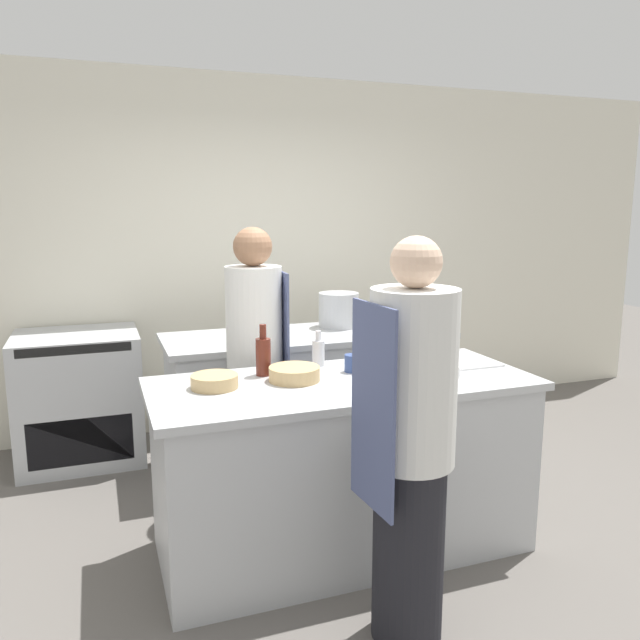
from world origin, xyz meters
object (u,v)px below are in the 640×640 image
object	(u,v)px
bowl_ceramic_blue	(294,374)
bowl_wooden_salad	(440,371)
bottle_olive_oil	(263,355)
bowl_mixing_large	(386,373)
bowl_prep_small	(215,381)
cup	(352,363)
oven_range	(80,397)
bottle_wine	(398,345)
chef_at_prep_near	(410,446)
bottle_cooking_oil	(414,368)
bottle_vinegar	(318,352)
chef_at_stove	(256,366)
stockpot	(339,310)

from	to	relation	value
bowl_ceramic_blue	bowl_wooden_salad	world-z (taller)	bowl_ceramic_blue
bottle_olive_oil	bowl_ceramic_blue	distance (m)	0.21
bowl_mixing_large	bowl_prep_small	size ratio (longest dim) A/B	1.19
bowl_prep_small	cup	xyz separation A→B (m)	(0.75, 0.05, 0.01)
oven_range	bottle_wine	xyz separation A→B (m)	(1.73, -1.50, 0.57)
oven_range	chef_at_prep_near	xyz separation A→B (m)	(1.30, -2.46, 0.39)
bottle_wine	bottle_olive_oil	bearing A→B (deg)	179.86
oven_range	cup	distance (m)	2.19
oven_range	bottle_wine	bearing A→B (deg)	-40.88
bottle_cooking_oil	cup	world-z (taller)	bottle_cooking_oil
bottle_cooking_oil	cup	xyz separation A→B (m)	(-0.15, 0.40, -0.06)
bottle_olive_oil	bottle_cooking_oil	distance (m)	0.79
bowl_wooden_salad	bottle_wine	bearing A→B (deg)	103.26
bottle_vinegar	bowl_ceramic_blue	world-z (taller)	bottle_vinegar
chef_at_prep_near	chef_at_stove	size ratio (longest dim) A/B	1.01
bottle_wine	bowl_prep_small	size ratio (longest dim) A/B	1.14
stockpot	bottle_vinegar	bearing A→B (deg)	-117.27
oven_range	stockpot	world-z (taller)	stockpot
cup	bowl_ceramic_blue	bearing A→B (deg)	-170.24
stockpot	chef_at_stove	bearing A→B (deg)	-141.34
cup	bowl_prep_small	bearing A→B (deg)	-176.32
chef_at_stove	bowl_ceramic_blue	distance (m)	0.64
oven_range	bottle_olive_oil	distance (m)	1.86
bottle_olive_oil	bottle_vinegar	bearing A→B (deg)	13.55
bowl_mixing_large	stockpot	distance (m)	1.41
chef_at_prep_near	oven_range	bearing A→B (deg)	23.82
bottle_cooking_oil	cup	bearing A→B (deg)	111.19
bowl_ceramic_blue	bottle_wine	bearing A→B (deg)	13.06
chef_at_prep_near	bottle_wine	world-z (taller)	chef_at_prep_near
bottle_vinegar	bowl_wooden_salad	distance (m)	0.67
chef_at_stove	cup	world-z (taller)	chef_at_stove
bottle_vinegar	bottle_cooking_oil	xyz separation A→B (m)	(0.28, -0.57, 0.03)
bowl_mixing_large	bowl_prep_small	world-z (taller)	bowl_prep_small
chef_at_stove	bottle_cooking_oil	bearing A→B (deg)	33.13
bottle_olive_oil	bowl_mixing_large	xyz separation A→B (m)	(0.58, -0.28, -0.08)
bowl_prep_small	stockpot	size ratio (longest dim) A/B	0.79
oven_range	bowl_mixing_large	bearing A→B (deg)	-49.35
oven_range	bottle_cooking_oil	world-z (taller)	bottle_cooking_oil
bowl_prep_small	bowl_ceramic_blue	bearing A→B (deg)	-1.56
chef_at_stove	bowl_wooden_salad	world-z (taller)	chef_at_stove
bottle_vinegar	bowl_ceramic_blue	distance (m)	0.32
bowl_mixing_large	cup	bearing A→B (deg)	121.55
chef_at_prep_near	bowl_prep_small	xyz separation A→B (m)	(-0.63, 0.82, 0.11)
chef_at_prep_near	bottle_olive_oil	bearing A→B (deg)	15.86
bowl_ceramic_blue	cup	bearing A→B (deg)	9.76
bowl_ceramic_blue	bottle_vinegar	bearing A→B (deg)	47.74
bottle_wine	cup	world-z (taller)	bottle_wine
bottle_wine	bowl_mixing_large	world-z (taller)	bottle_wine
bowl_mixing_large	bowl_wooden_salad	world-z (taller)	bowl_wooden_salad
chef_at_prep_near	bottle_vinegar	distance (m)	1.06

